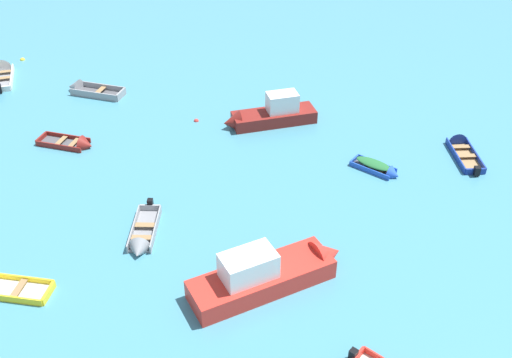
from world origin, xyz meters
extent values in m
cube|color=gray|center=(-17.56, 33.53, 0.05)|extent=(2.24, 3.68, 0.10)
cube|color=white|center=(-16.87, 33.73, 0.19)|extent=(1.08, 3.49, 0.39)
cone|color=white|center=(-18.07, 35.33, 0.21)|extent=(1.54, 1.17, 1.37)
cube|color=#937047|center=(-17.50, 33.35, 0.27)|extent=(1.33, 0.71, 0.03)
cube|color=#937047|center=(-17.79, 34.36, 0.27)|extent=(1.33, 0.71, 0.03)
cube|color=maroon|center=(1.05, 27.83, 0.38)|extent=(5.26, 2.87, 0.75)
cone|color=maroon|center=(-1.46, 27.12, 0.41)|extent=(1.32, 1.54, 1.32)
cube|color=white|center=(1.53, 27.97, 1.33)|extent=(2.05, 1.58, 1.15)
cube|color=black|center=(0.76, 27.75, 1.56)|extent=(0.43, 1.07, 0.51)
cube|color=#4C4C51|center=(-10.45, 31.52, 0.06)|extent=(3.42, 2.01, 0.12)
cube|color=gray|center=(-10.62, 30.93, 0.24)|extent=(3.26, 1.02, 0.47)
cube|color=gray|center=(-10.28, 32.10, 0.24)|extent=(3.26, 1.02, 0.47)
cube|color=gray|center=(-8.83, 31.04, 0.24)|extent=(0.46, 1.18, 0.47)
cone|color=gray|center=(-12.13, 32.01, 0.26)|extent=(1.07, 1.34, 1.17)
cube|color=#937047|center=(-10.28, 31.47, 0.33)|extent=(0.64, 1.14, 0.03)
cube|color=black|center=(3.62, 10.28, 0.30)|extent=(0.39, 0.39, 0.50)
cube|color=beige|center=(-9.90, 13.66, 0.04)|extent=(2.91, 1.50, 0.08)
cube|color=yellow|center=(-9.99, 13.10, 0.17)|extent=(2.87, 0.53, 0.34)
cube|color=yellow|center=(-9.81, 14.23, 0.17)|extent=(2.87, 0.53, 0.34)
cube|color=yellow|center=(-8.47, 13.44, 0.17)|extent=(0.29, 1.13, 0.34)
cube|color=#937047|center=(-9.75, 13.64, 0.24)|extent=(0.46, 1.06, 0.03)
cube|color=#4C4C51|center=(6.30, 22.82, 0.03)|extent=(2.30, 2.04, 0.07)
cube|color=blue|center=(6.57, 23.17, 0.14)|extent=(1.91, 1.47, 0.28)
cube|color=blue|center=(6.03, 22.46, 0.14)|extent=(1.91, 1.47, 0.28)
cube|color=blue|center=(5.36, 23.53, 0.14)|extent=(0.61, 0.75, 0.28)
cone|color=blue|center=(7.27, 22.07, 0.15)|extent=(0.95, 1.01, 0.86)
cube|color=#937047|center=(6.20, 22.89, 0.19)|extent=(0.68, 0.79, 0.03)
cube|color=#937047|center=(6.75, 22.48, 0.19)|extent=(0.68, 0.79, 0.03)
ellipsoid|color=#236633|center=(6.30, 22.82, 0.36)|extent=(2.12, 1.89, 0.25)
cube|color=#99754C|center=(11.56, 24.00, 0.04)|extent=(1.22, 3.15, 0.09)
cube|color=navy|center=(11.00, 23.96, 0.18)|extent=(0.25, 3.23, 0.35)
cube|color=navy|center=(12.12, 24.03, 0.18)|extent=(0.25, 3.23, 0.35)
cube|color=navy|center=(11.65, 22.38, 0.18)|extent=(1.10, 0.18, 0.35)
cone|color=navy|center=(11.46, 25.68, 0.19)|extent=(1.11, 0.80, 1.07)
cube|color=#937047|center=(11.57, 23.83, 0.25)|extent=(1.02, 0.39, 0.03)
cube|color=#937047|center=(11.52, 24.77, 0.25)|extent=(1.02, 0.39, 0.03)
cube|color=black|center=(11.66, 22.25, 0.30)|extent=(0.30, 0.32, 0.49)
cube|color=#4C4C51|center=(-11.05, 25.28, 0.04)|extent=(2.91, 1.74, 0.08)
cube|color=maroon|center=(-10.90, 25.82, 0.16)|extent=(2.76, 0.83, 0.32)
cube|color=maroon|center=(-11.20, 24.74, 0.16)|extent=(2.76, 0.83, 0.32)
cube|color=maroon|center=(-12.42, 25.66, 0.16)|extent=(0.40, 1.08, 0.32)
cone|color=maroon|center=(-9.62, 24.88, 0.17)|extent=(0.92, 1.20, 1.07)
cube|color=#937047|center=(-11.20, 25.32, 0.22)|extent=(0.55, 1.04, 0.03)
cube|color=#937047|center=(-10.40, 25.10, 0.22)|extent=(0.55, 1.04, 0.03)
cube|color=gray|center=(-5.16, 17.53, 0.05)|extent=(1.03, 2.94, 0.10)
cube|color=gray|center=(-4.65, 17.52, 0.21)|extent=(0.13, 3.05, 0.42)
cube|color=gray|center=(-5.68, 17.54, 0.21)|extent=(0.13, 3.05, 0.42)
cube|color=gray|center=(-5.13, 19.06, 0.21)|extent=(1.01, 0.13, 0.42)
cone|color=gray|center=(-5.20, 15.94, 0.23)|extent=(1.00, 0.72, 0.99)
cube|color=#937047|center=(-5.16, 17.69, 0.29)|extent=(0.93, 0.34, 0.03)
cube|color=#937047|center=(-5.18, 16.80, 0.29)|extent=(0.93, 0.34, 0.03)
cube|color=black|center=(-5.13, 19.19, 0.35)|extent=(0.27, 0.29, 0.58)
cube|color=red|center=(0.29, 13.98, 0.46)|extent=(6.31, 4.46, 0.92)
cone|color=red|center=(3.13, 15.45, 0.51)|extent=(1.80, 1.94, 1.55)
cube|color=white|center=(-0.26, 13.70, 1.49)|extent=(2.58, 2.20, 1.13)
cube|color=black|center=(0.62, 14.15, 1.71)|extent=(0.74, 1.20, 0.50)
sphere|color=red|center=(-3.68, 28.01, 0.00)|extent=(0.30, 0.30, 0.30)
sphere|color=yellow|center=(-17.24, 36.98, 0.00)|extent=(0.35, 0.35, 0.35)
camera|label=1|loc=(0.15, -3.96, 18.14)|focal=42.13mm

